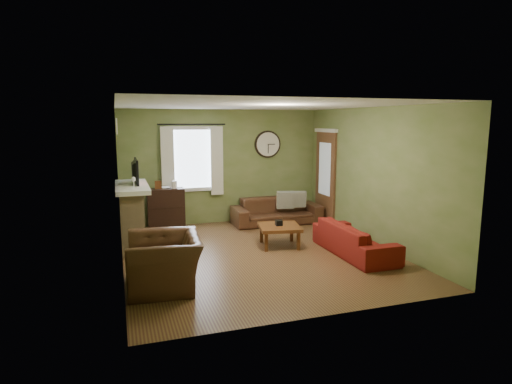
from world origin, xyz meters
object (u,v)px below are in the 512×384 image
object	(u,v)px
sofa_red	(355,239)
armchair	(165,262)
sofa_brown	(277,211)
coffee_table	(279,236)
bookshelf	(166,210)

from	to	relation	value
sofa_red	armchair	world-z (taller)	armchair
sofa_brown	armchair	size ratio (longest dim) A/B	1.78
armchair	sofa_brown	bearing A→B (deg)	141.12
sofa_red	coffee_table	xyz separation A→B (m)	(-1.09, 0.88, -0.08)
bookshelf	coffee_table	xyz separation A→B (m)	(1.90, -1.83, -0.26)
bookshelf	sofa_brown	world-z (taller)	bookshelf
bookshelf	sofa_brown	distance (m)	2.51
armchair	sofa_red	bearing A→B (deg)	102.49
sofa_red	armchair	bearing A→B (deg)	98.49
sofa_red	armchair	distance (m)	3.41
bookshelf	sofa_red	bearing A→B (deg)	-42.18
sofa_brown	coffee_table	size ratio (longest dim) A/B	2.73
bookshelf	coffee_table	world-z (taller)	bookshelf
sofa_brown	sofa_red	bearing A→B (deg)	-79.44
coffee_table	sofa_red	bearing A→B (deg)	-38.90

